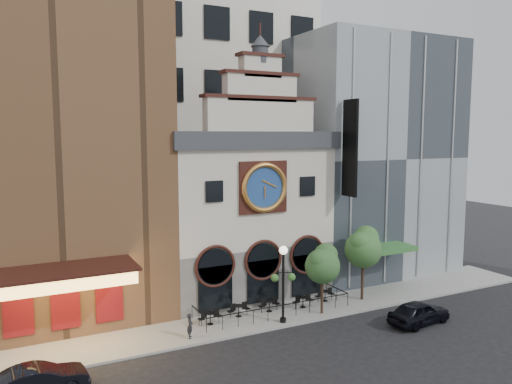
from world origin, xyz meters
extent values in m
plane|color=black|center=(0.00, 0.00, 0.00)|extent=(120.00, 120.00, 0.00)
cube|color=gray|center=(0.00, 2.50, 0.07)|extent=(44.00, 5.00, 0.15)
cube|color=#605E5B|center=(0.00, 8.00, 2.15)|extent=(12.00, 8.00, 4.00)
cube|color=silver|center=(0.00, 8.00, 7.65)|extent=(12.00, 8.00, 7.00)
cube|color=#2D3035|center=(0.00, 8.00, 11.75)|extent=(12.60, 8.60, 1.20)
cube|color=#34150F|center=(0.00, 3.92, 8.55)|extent=(3.60, 0.25, 3.60)
cylinder|color=navy|center=(0.00, 3.78, 8.55)|extent=(3.10, 0.12, 3.10)
torus|color=#C7843A|center=(0.00, 3.70, 8.55)|extent=(3.46, 0.36, 3.46)
cylinder|color=#2D3035|center=(0.00, 4.40, 17.45)|extent=(1.10, 1.10, 1.10)
cone|color=#2D3035|center=(0.00, 4.40, 18.40)|extent=(1.30, 1.30, 0.80)
cube|color=brown|center=(-13.00, 10.00, 12.65)|extent=(14.00, 12.00, 25.00)
cube|color=#FFBF59|center=(-13.00, 2.30, 4.35)|extent=(7.00, 3.40, 0.70)
cube|color=#34150F|center=(-13.00, 2.30, 4.80)|extent=(7.40, 3.80, 0.15)
cube|color=maroon|center=(-13.00, 3.95, 2.15)|extent=(5.60, 0.15, 2.60)
cube|color=gray|center=(13.00, 10.00, 10.15)|extent=(14.00, 12.00, 20.00)
cube|color=#377836|center=(10.00, 2.80, 3.45)|extent=(4.50, 2.40, 0.35)
cube|color=black|center=(6.60, 3.00, 11.15)|extent=(0.18, 1.60, 7.00)
cube|color=silver|center=(0.00, 20.00, 20.00)|extent=(20.00, 16.00, 40.00)
cylinder|color=black|center=(-4.59, 2.38, 0.89)|extent=(0.68, 0.68, 0.03)
cylinder|color=black|center=(-4.59, 2.38, 0.52)|extent=(0.06, 0.06, 0.72)
cylinder|color=black|center=(-2.41, 2.79, 0.89)|extent=(0.68, 0.68, 0.03)
cylinder|color=black|center=(-2.41, 2.79, 0.52)|extent=(0.06, 0.06, 0.72)
cylinder|color=black|center=(-0.14, 2.72, 0.89)|extent=(0.68, 0.68, 0.03)
cylinder|color=black|center=(-0.14, 2.72, 0.52)|extent=(0.06, 0.06, 0.72)
cylinder|color=black|center=(2.34, 2.37, 0.89)|extent=(0.68, 0.68, 0.03)
cylinder|color=black|center=(2.34, 2.37, 0.52)|extent=(0.06, 0.06, 0.72)
cylinder|color=black|center=(4.45, 2.75, 0.89)|extent=(0.68, 0.68, 0.03)
cylinder|color=black|center=(4.45, 2.75, 0.52)|extent=(0.06, 0.06, 0.72)
imported|color=black|center=(7.57, -3.27, 0.77)|extent=(4.67, 2.29, 1.53)
imported|color=black|center=(-14.84, -1.88, 0.73)|extent=(4.54, 1.88, 1.46)
imported|color=black|center=(-6.44, 0.93, 0.90)|extent=(0.53, 0.64, 1.49)
cylinder|color=black|center=(-0.28, 0.61, 2.42)|extent=(0.16, 0.16, 4.54)
cylinder|color=black|center=(-0.28, 0.61, 0.29)|extent=(0.40, 0.40, 0.27)
sphere|color=white|center=(-0.28, 0.61, 4.87)|extent=(0.54, 0.54, 0.54)
sphere|color=#335B24|center=(-0.80, 0.78, 3.10)|extent=(0.51, 0.51, 0.51)
sphere|color=#335B24|center=(0.23, 0.44, 3.10)|extent=(0.51, 0.51, 0.51)
cylinder|color=#382619|center=(2.86, 0.82, 1.42)|extent=(0.18, 0.18, 2.53)
sphere|color=#295421|center=(2.86, 0.82, 3.40)|extent=(2.35, 2.35, 2.35)
sphere|color=#295421|center=(3.31, 1.10, 4.04)|extent=(1.63, 1.63, 1.63)
sphere|color=#295421|center=(2.49, 0.64, 3.86)|extent=(1.45, 1.45, 1.45)
cylinder|color=#382619|center=(7.11, 1.88, 1.60)|extent=(0.21, 0.21, 2.89)
sphere|color=#2F5F25|center=(7.11, 1.88, 3.87)|extent=(2.69, 2.69, 2.69)
sphere|color=#2F5F25|center=(7.62, 2.19, 4.59)|extent=(1.86, 1.86, 1.86)
sphere|color=#2F5F25|center=(6.69, 1.68, 4.39)|extent=(1.65, 1.65, 1.65)
camera|label=1|loc=(-15.75, -26.14, 12.17)|focal=35.00mm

